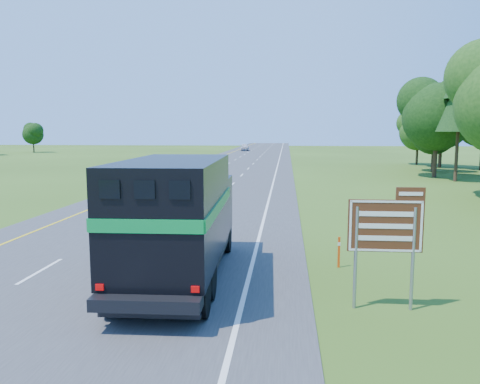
{
  "coord_description": "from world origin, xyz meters",
  "views": [
    {
      "loc": [
        6.7,
        -4.11,
        4.93
      ],
      "look_at": [
        4.27,
        20.37,
        1.68
      ],
      "focal_mm": 35.0,
      "sensor_mm": 36.0,
      "label": 1
    }
  ],
  "objects": [
    {
      "name": "exit_sign",
      "position": [
        9.44,
        8.68,
        2.22
      ],
      "size": [
        2.02,
        0.11,
        3.42
      ],
      "rotation": [
        0.0,
        0.0,
        0.01
      ],
      "color": "gray",
      "rests_on": "ground"
    },
    {
      "name": "road",
      "position": [
        0.0,
        50.0,
        0.02
      ],
      "size": [
        15.0,
        260.0,
        0.04
      ],
      "primitive_type": "cube",
      "color": "#38383A",
      "rests_on": "ground"
    },
    {
      "name": "far_car",
      "position": [
        -3.41,
        109.62,
        0.9
      ],
      "size": [
        2.46,
        5.22,
        1.73
      ],
      "primitive_type": "imported",
      "rotation": [
        0.0,
        0.0,
        0.09
      ],
      "color": "silver",
      "rests_on": "road"
    },
    {
      "name": "horse_truck",
      "position": [
        3.24,
        10.57,
        2.18
      ],
      "size": [
        3.12,
        9.14,
        4.0
      ],
      "rotation": [
        0.0,
        0.0,
        0.03
      ],
      "color": "black",
      "rests_on": "road"
    },
    {
      "name": "delineator",
      "position": [
        8.64,
        12.6,
        0.6
      ],
      "size": [
        0.09,
        0.05,
        1.13
      ],
      "color": "#EB420C",
      "rests_on": "ground"
    },
    {
      "name": "lane_markings",
      "position": [
        0.0,
        50.0,
        0.04
      ],
      "size": [
        11.15,
        260.0,
        0.01
      ],
      "color": "yellow",
      "rests_on": "road"
    },
    {
      "name": "white_suv",
      "position": [
        -3.3,
        41.13,
        0.91
      ],
      "size": [
        3.29,
        6.45,
        1.75
      ],
      "primitive_type": "imported",
      "rotation": [
        0.0,
        0.0,
        -0.06
      ],
      "color": "silver",
      "rests_on": "road"
    }
  ]
}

